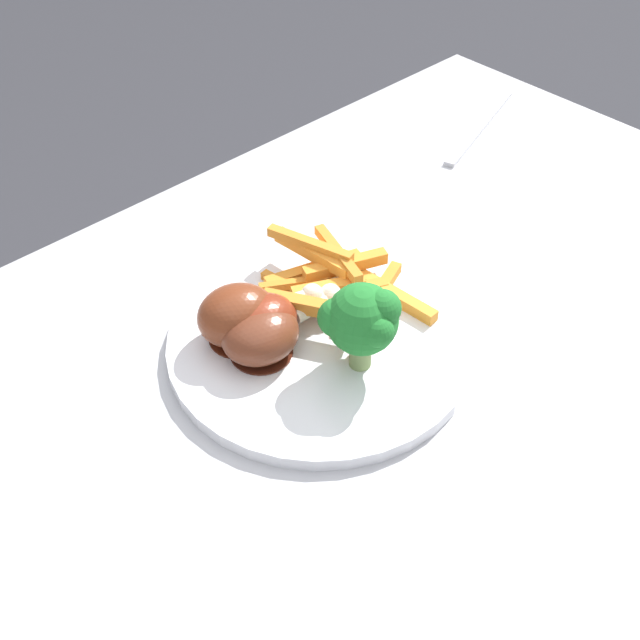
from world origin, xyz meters
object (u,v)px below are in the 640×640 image
object	(u,v)px
broccoli_floret_middle	(363,320)
carrot_fries_pile	(333,279)
chicken_drumstick_near	(265,332)
chicken_drumstick_extra	(241,315)
dining_table	(400,448)
chicken_drumstick_far	(264,321)
dinner_plate	(320,343)
broccoli_floret_front	(364,319)
fork	(480,127)

from	to	relation	value
broccoli_floret_middle	carrot_fries_pile	distance (m)	0.10
chicken_drumstick_near	chicken_drumstick_extra	distance (m)	0.03
dining_table	chicken_drumstick_far	xyz separation A→B (m)	(-0.09, 0.08, 0.16)
dining_table	carrot_fries_pile	bearing A→B (deg)	92.25
dinner_plate	chicken_drumstick_far	xyz separation A→B (m)	(-0.03, 0.03, 0.03)
broccoli_floret_front	carrot_fries_pile	world-z (taller)	broccoli_floret_front
dining_table	broccoli_floret_middle	xyz separation A→B (m)	(-0.05, 0.01, 0.19)
broccoli_floret_front	fork	distance (m)	0.42
dinner_plate	fork	xyz separation A→B (m)	(0.38, 0.14, -0.00)
carrot_fries_pile	chicken_drumstick_extra	size ratio (longest dim) A/B	1.44
broccoli_floret_front	chicken_drumstick_extra	distance (m)	0.10
broccoli_floret_front	broccoli_floret_middle	distance (m)	0.02
carrot_fries_pile	dinner_plate	bearing A→B (deg)	-144.71
fork	broccoli_floret_front	bearing A→B (deg)	-172.53
broccoli_floret_middle	dinner_plate	bearing A→B (deg)	92.77
carrot_fries_pile	fork	xyz separation A→B (m)	(0.34, 0.10, -0.02)
broccoli_floret_middle	chicken_drumstick_extra	world-z (taller)	broccoli_floret_middle
dining_table	fork	xyz separation A→B (m)	(0.33, 0.19, 0.13)
broccoli_floret_front	carrot_fries_pile	xyz separation A→B (m)	(0.04, 0.07, -0.02)
chicken_drumstick_near	fork	distance (m)	0.44
broccoli_floret_middle	chicken_drumstick_far	distance (m)	0.09
broccoli_floret_middle	carrot_fries_pile	world-z (taller)	broccoli_floret_middle
dinner_plate	carrot_fries_pile	xyz separation A→B (m)	(0.05, 0.03, 0.02)
dinner_plate	broccoli_floret_front	bearing A→B (deg)	-73.76
broccoli_floret_middle	chicken_drumstick_near	size ratio (longest dim) A/B	0.65
dining_table	fork	distance (m)	0.41
dining_table	dinner_plate	distance (m)	0.15
broccoli_floret_front	chicken_drumstick_far	distance (m)	0.08
chicken_drumstick_extra	dining_table	bearing A→B (deg)	-46.00
chicken_drumstick_near	chicken_drumstick_extra	world-z (taller)	chicken_drumstick_extra
dining_table	broccoli_floret_front	distance (m)	0.18
broccoli_floret_front	chicken_drumstick_extra	world-z (taller)	broccoli_floret_front
chicken_drumstick_near	chicken_drumstick_far	size ratio (longest dim) A/B	1.04
dinner_plate	chicken_drumstick_far	distance (m)	0.05
broccoli_floret_front	broccoli_floret_middle	bearing A→B (deg)	-140.55
broccoli_floret_front	dining_table	bearing A→B (deg)	-23.45
chicken_drumstick_extra	fork	size ratio (longest dim) A/B	0.60
dinner_plate	carrot_fries_pile	bearing A→B (deg)	35.29
dining_table	broccoli_floret_front	size ratio (longest dim) A/B	15.30
chicken_drumstick_far	broccoli_floret_front	bearing A→B (deg)	-55.61
chicken_drumstick_near	chicken_drumstick_extra	size ratio (longest dim) A/B	1.05
broccoli_floret_front	carrot_fries_pile	bearing A→B (deg)	62.94
broccoli_floret_middle	carrot_fries_pile	xyz separation A→B (m)	(0.05, 0.08, -0.04)
dining_table	dinner_plate	size ratio (longest dim) A/B	3.67
chicken_drumstick_near	fork	size ratio (longest dim) A/B	0.63
broccoli_floret_front	broccoli_floret_middle	world-z (taller)	broccoli_floret_middle
dining_table	carrot_fries_pile	xyz separation A→B (m)	(-0.00, 0.09, 0.15)
dinner_plate	chicken_drumstick_far	bearing A→B (deg)	140.11
dining_table	chicken_drumstick_near	xyz separation A→B (m)	(-0.09, 0.07, 0.16)
chicken_drumstick_far	chicken_drumstick_near	bearing A→B (deg)	-125.02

